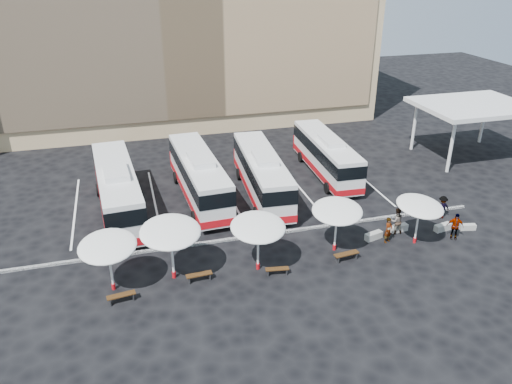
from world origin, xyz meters
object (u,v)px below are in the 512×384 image
object	(u,v)px
bus_0	(117,188)
passenger_0	(388,230)
sunshade_0	(108,246)
conc_bench_0	(374,236)
wood_bench_0	(121,296)
bus_1	(199,175)
wood_bench_2	(277,270)
passenger_2	(455,226)
conc_bench_3	(468,227)
sunshade_1	(170,232)
conc_bench_2	(443,227)
bus_3	(326,154)
wood_bench_1	(199,276)
passenger_3	(442,207)
passenger_1	(397,221)
conc_bench_1	(399,228)
sunshade_2	(258,227)
sunshade_4	(420,206)
wood_bench_3	(346,255)
bus_2	(262,173)
sunshade_3	(337,211)

from	to	relation	value
bus_0	passenger_0	distance (m)	19.71
bus_0	sunshade_0	bearing A→B (deg)	-97.96
passenger_0	sunshade_0	bearing A→B (deg)	153.87
conc_bench_0	passenger_0	bearing A→B (deg)	-38.80
wood_bench_0	conc_bench_0	bearing A→B (deg)	8.32
bus_1	wood_bench_2	distance (m)	12.24
sunshade_0	passenger_2	world-z (taller)	sunshade_0
bus_1	wood_bench_0	xyz separation A→B (m)	(-6.49, -12.01, -1.63)
conc_bench_3	passenger_0	world-z (taller)	passenger_0
sunshade_1	conc_bench_2	world-z (taller)	sunshade_1
bus_0	bus_3	distance (m)	18.05
wood_bench_1	passenger_3	xyz separation A→B (m)	(18.63, 3.08, 0.51)
sunshade_1	wood_bench_2	bearing A→B (deg)	-12.59
passenger_1	conc_bench_1	bearing A→B (deg)	-149.34
sunshade_2	sunshade_4	size ratio (longest dim) A/B	0.84
bus_1	sunshade_0	xyz separation A→B (m)	(-6.91, -10.68, 0.92)
wood_bench_1	wood_bench_3	size ratio (longest dim) A/B	0.94
bus_2	bus_0	bearing A→B (deg)	-175.52
conc_bench_1	conc_bench_2	size ratio (longest dim) A/B	0.99
conc_bench_3	wood_bench_1	bearing A→B (deg)	-176.95
sunshade_2	wood_bench_0	size ratio (longest dim) A/B	2.14
bus_1	sunshade_4	bearing A→B (deg)	-42.59
wood_bench_2	conc_bench_2	size ratio (longest dim) A/B	1.13
sunshade_4	conc_bench_2	bearing A→B (deg)	18.73
bus_1	passenger_1	size ratio (longest dim) A/B	6.44
wood_bench_2	conc_bench_3	distance (m)	14.85
conc_bench_0	conc_bench_2	distance (m)	5.29
sunshade_4	wood_bench_1	distance (m)	15.03
sunshade_1	wood_bench_2	xyz separation A→B (m)	(6.11, -1.36, -2.84)
passenger_0	passenger_3	bearing A→B (deg)	-7.95
sunshade_0	conc_bench_2	xyz separation A→B (m)	(22.62, 0.92, -2.68)
wood_bench_1	conc_bench_2	world-z (taller)	conc_bench_2
bus_2	sunshade_0	world-z (taller)	bus_2
wood_bench_0	passenger_2	bearing A→B (deg)	2.77
sunshade_1	wood_bench_2	distance (m)	6.87
conc_bench_3	sunshade_1	bearing A→B (deg)	-179.17
sunshade_0	conc_bench_3	xyz separation A→B (m)	(24.41, 0.54, -2.72)
bus_2	wood_bench_2	bearing A→B (deg)	-97.50
passenger_1	passenger_3	distance (m)	4.54
bus_1	sunshade_3	size ratio (longest dim) A/B	2.93
sunshade_4	passenger_2	size ratio (longest dim) A/B	2.16
passenger_3	wood_bench_2	bearing A→B (deg)	20.32
bus_0	conc_bench_1	world-z (taller)	bus_0
passenger_3	wood_bench_3	bearing A→B (deg)	25.53
wood_bench_2	bus_0	bearing A→B (deg)	129.60
bus_3	passenger_0	size ratio (longest dim) A/B	6.37
sunshade_0	wood_bench_0	world-z (taller)	sunshade_0
bus_0	passenger_0	size ratio (longest dim) A/B	7.00
passenger_3	conc_bench_0	bearing A→B (deg)	18.36
bus_0	conc_bench_3	bearing A→B (deg)	-25.33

